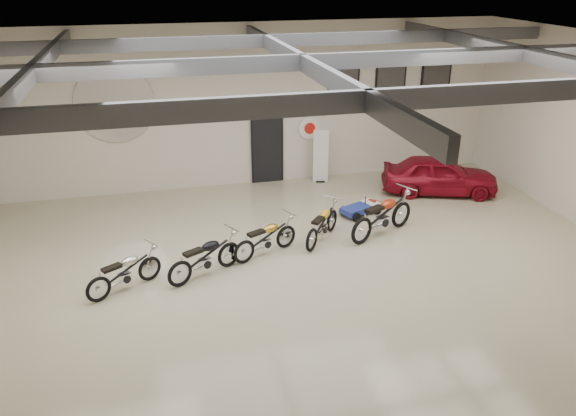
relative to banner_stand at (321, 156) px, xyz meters
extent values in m
cube|color=tan|center=(-2.16, -5.50, -0.89)|extent=(16.00, 12.00, 0.01)
cube|color=gray|center=(-2.16, -5.50, 4.11)|extent=(16.00, 12.00, 0.01)
cube|color=beige|center=(-2.16, 0.50, 1.61)|extent=(16.00, 0.02, 5.00)
cube|color=black|center=(-1.66, 0.45, 0.16)|extent=(0.92, 0.08, 2.10)
imported|color=maroon|center=(3.27, -1.81, -0.30)|extent=(2.45, 3.73, 1.18)
camera|label=1|loc=(-5.19, -16.40, 5.63)|focal=35.00mm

